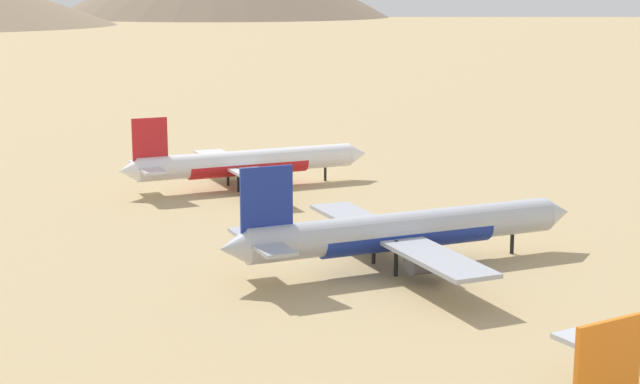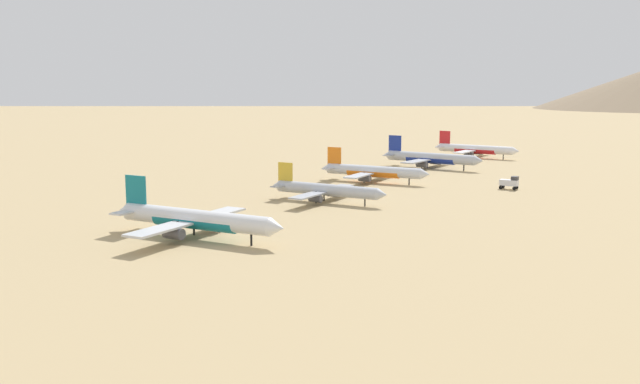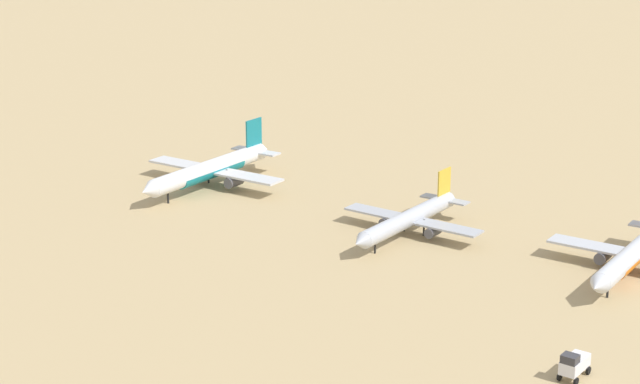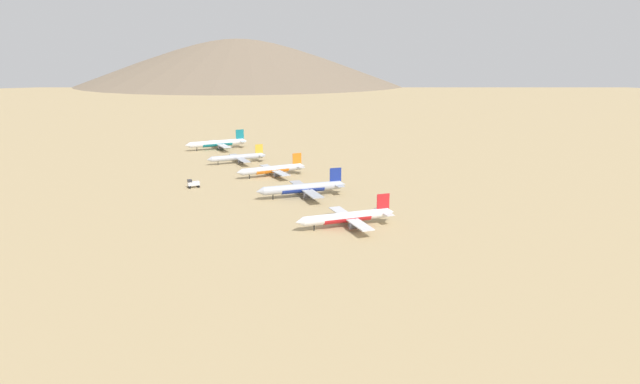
% 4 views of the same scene
% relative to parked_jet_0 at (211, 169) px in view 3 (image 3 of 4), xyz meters
% --- Properties ---
extents(ground_plane, '(1800.00, 1800.00, 0.00)m').
position_rel_parked_jet_0_xyz_m(ground_plane, '(11.56, 90.48, -3.90)').
color(ground_plane, tan).
extents(parked_jet_0, '(40.66, 33.09, 11.72)m').
position_rel_parked_jet_0_xyz_m(parked_jet_0, '(0.00, 0.00, 0.00)').
color(parked_jet_0, silver).
rests_on(parked_jet_0, ground).
extents(parked_jet_1, '(33.91, 27.66, 9.78)m').
position_rel_parked_jet_0_xyz_m(parked_jet_1, '(7.96, 49.10, -0.61)').
color(parked_jet_1, '#B2B7C1').
rests_on(parked_jet_1, ground).
extents(parked_jet_2, '(36.55, 29.74, 10.54)m').
position_rel_parked_jet_0_xyz_m(parked_jet_2, '(7.38, 89.15, -0.39)').
color(parked_jet_2, silver).
rests_on(parked_jet_2, ground).
extents(service_truck, '(5.46, 3.30, 3.90)m').
position_rel_parked_jet_0_xyz_m(service_truck, '(48.93, 91.19, -1.82)').
color(service_truck, silver).
rests_on(service_truck, ground).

